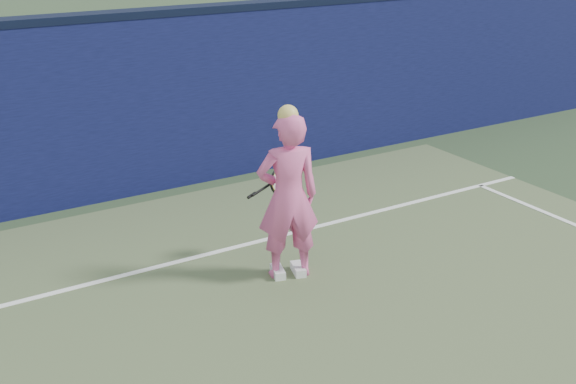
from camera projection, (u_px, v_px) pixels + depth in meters
backstop_wall at (108, 111)px, 10.05m from camera, size 24.00×0.40×2.50m
wall_cap at (99, 16)px, 9.58m from camera, size 24.00×0.42×0.10m
player at (288, 197)px, 7.84m from camera, size 0.79×0.63×1.98m
racket at (276, 182)px, 8.29m from camera, size 0.58×0.16×0.31m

